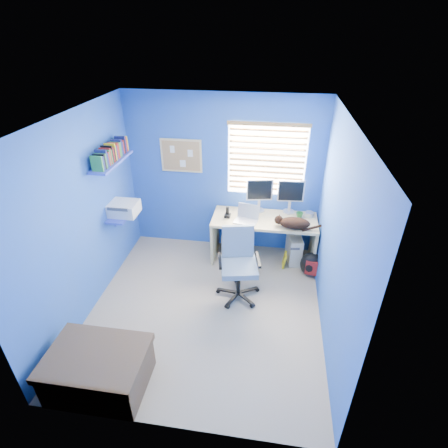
# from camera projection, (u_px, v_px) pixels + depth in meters

# --- Properties ---
(floor) EXTENTS (3.00, 3.20, 0.00)m
(floor) POSITION_uv_depth(u_px,v_px,m) (206.00, 308.00, 4.68)
(floor) COLOR tan
(floor) RESTS_ON ground
(ceiling) EXTENTS (3.00, 3.20, 0.00)m
(ceiling) POSITION_uv_depth(u_px,v_px,m) (199.00, 120.00, 3.41)
(ceiling) COLOR white
(ceiling) RESTS_ON wall_back
(wall_back) EXTENTS (3.00, 0.01, 2.50)m
(wall_back) POSITION_uv_depth(u_px,v_px,m) (223.00, 176.00, 5.41)
(wall_back) COLOR blue
(wall_back) RESTS_ON ground
(wall_front) EXTENTS (3.00, 0.01, 2.50)m
(wall_front) POSITION_uv_depth(u_px,v_px,m) (162.00, 335.00, 2.68)
(wall_front) COLOR blue
(wall_front) RESTS_ON ground
(wall_left) EXTENTS (0.01, 3.20, 2.50)m
(wall_left) POSITION_uv_depth(u_px,v_px,m) (82.00, 219.00, 4.24)
(wall_left) COLOR blue
(wall_left) RESTS_ON ground
(wall_right) EXTENTS (0.01, 3.20, 2.50)m
(wall_right) POSITION_uv_depth(u_px,v_px,m) (336.00, 239.00, 3.86)
(wall_right) COLOR blue
(wall_right) RESTS_ON ground
(desk) EXTENTS (1.58, 0.65, 0.74)m
(desk) POSITION_uv_depth(u_px,v_px,m) (263.00, 239.00, 5.48)
(desk) COLOR tan
(desk) RESTS_ON floor
(laptop) EXTENTS (0.38, 0.32, 0.22)m
(laptop) POSITION_uv_depth(u_px,v_px,m) (246.00, 215.00, 5.15)
(laptop) COLOR silver
(laptop) RESTS_ON desk
(monitor_left) EXTENTS (0.42, 0.19, 0.54)m
(monitor_left) POSITION_uv_depth(u_px,v_px,m) (259.00, 195.00, 5.37)
(monitor_left) COLOR silver
(monitor_left) RESTS_ON desk
(monitor_right) EXTENTS (0.41, 0.15, 0.54)m
(monitor_right) POSITION_uv_depth(u_px,v_px,m) (290.00, 197.00, 5.33)
(monitor_right) COLOR silver
(monitor_right) RESTS_ON desk
(phone) EXTENTS (0.09, 0.11, 0.17)m
(phone) POSITION_uv_depth(u_px,v_px,m) (228.00, 212.00, 5.30)
(phone) COLOR black
(phone) RESTS_ON desk
(mug) EXTENTS (0.10, 0.09, 0.10)m
(mug) POSITION_uv_depth(u_px,v_px,m) (299.00, 216.00, 5.27)
(mug) COLOR #277935
(mug) RESTS_ON desk
(cd_spindle) EXTENTS (0.13, 0.13, 0.07)m
(cd_spindle) POSITION_uv_depth(u_px,v_px,m) (309.00, 214.00, 5.33)
(cd_spindle) COLOR silver
(cd_spindle) RESTS_ON desk
(cat) EXTENTS (0.47, 0.30, 0.16)m
(cat) POSITION_uv_depth(u_px,v_px,m) (295.00, 223.00, 5.02)
(cat) COLOR black
(cat) RESTS_ON desk
(tower_pc) EXTENTS (0.25, 0.46, 0.45)m
(tower_pc) POSITION_uv_depth(u_px,v_px,m) (294.00, 248.00, 5.52)
(tower_pc) COLOR beige
(tower_pc) RESTS_ON floor
(drawer_boxes) EXTENTS (0.35, 0.28, 0.41)m
(drawer_boxes) POSITION_uv_depth(u_px,v_px,m) (233.00, 243.00, 5.69)
(drawer_boxes) COLOR #CFB186
(drawer_boxes) RESTS_ON floor
(yellow_book) EXTENTS (0.03, 0.17, 0.24)m
(yellow_book) POSITION_uv_depth(u_px,v_px,m) (284.00, 260.00, 5.42)
(yellow_book) COLOR yellow
(yellow_book) RESTS_ON floor
(backpack) EXTENTS (0.37, 0.31, 0.38)m
(backpack) POSITION_uv_depth(u_px,v_px,m) (311.00, 264.00, 5.21)
(backpack) COLOR black
(backpack) RESTS_ON floor
(bed_corner) EXTENTS (0.96, 0.68, 0.46)m
(bed_corner) POSITION_uv_depth(u_px,v_px,m) (99.00, 370.00, 3.59)
(bed_corner) COLOR #4B3928
(bed_corner) RESTS_ON floor
(office_chair) EXTENTS (0.68, 0.68, 0.99)m
(office_chair) POSITION_uv_depth(u_px,v_px,m) (238.00, 272.00, 4.75)
(office_chair) COLOR black
(office_chair) RESTS_ON floor
(window_blinds) EXTENTS (1.15, 0.05, 1.10)m
(window_blinds) POSITION_uv_depth(u_px,v_px,m) (267.00, 160.00, 5.15)
(window_blinds) COLOR white
(window_blinds) RESTS_ON ground
(corkboard) EXTENTS (0.64, 0.02, 0.52)m
(corkboard) POSITION_uv_depth(u_px,v_px,m) (181.00, 156.00, 5.33)
(corkboard) COLOR tan
(corkboard) RESTS_ON ground
(wall_shelves) EXTENTS (0.42, 0.90, 1.05)m
(wall_shelves) POSITION_uv_depth(u_px,v_px,m) (116.00, 182.00, 4.77)
(wall_shelves) COLOR blue
(wall_shelves) RESTS_ON ground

